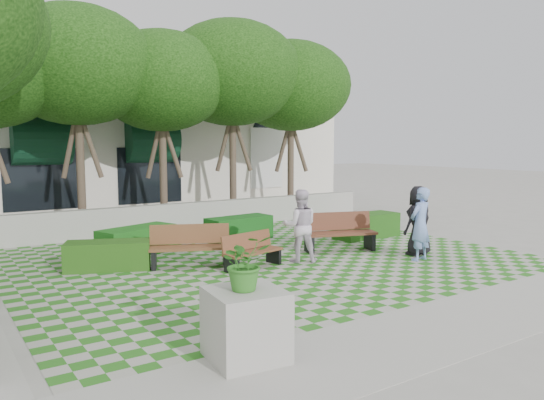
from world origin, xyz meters
TOP-DOWN VIEW (x-y plane):
  - ground at (0.00, 0.00)m, footprint 90.00×90.00m
  - lawn at (0.00, 1.00)m, footprint 12.00×12.00m
  - sidewalk_south at (0.00, -4.70)m, footprint 16.00×2.00m
  - retaining_wall at (0.00, 6.20)m, footprint 15.00×0.36m
  - bench_east at (2.14, 0.73)m, footprint 2.05×1.25m
  - bench_mid at (-0.84, 0.36)m, footprint 1.62×0.85m
  - bench_west at (-1.96, 1.27)m, footprint 1.95×1.32m
  - hedge_east at (4.15, 1.76)m, footprint 2.11×0.88m
  - hedge_midright at (0.71, 3.58)m, footprint 2.06×1.00m
  - hedge_midleft at (-2.52, 3.29)m, footprint 2.19×1.44m
  - hedge_west at (-3.65, 2.04)m, footprint 2.01×1.41m
  - planter_front at (-3.63, -4.04)m, footprint 1.05×1.05m
  - person_blue at (3.01, -1.28)m, footprint 0.73×0.54m
  - person_dark at (3.46, -0.84)m, footprint 0.92×0.64m
  - person_white at (0.47, 0.24)m, footprint 1.08×1.01m
  - tree_row at (-1.86, 5.95)m, footprint 17.70×13.40m
  - building at (0.93, 14.08)m, footprint 18.00×8.92m

SIDE VIEW (x-z plane):
  - ground at x=0.00m, z-range 0.00..0.00m
  - sidewalk_south at x=0.00m, z-range 0.00..0.01m
  - lawn at x=0.00m, z-range 0.01..0.01m
  - hedge_west at x=-3.65m, z-range 0.00..0.65m
  - hedge_midright at x=0.71m, z-range 0.00..0.70m
  - hedge_midleft at x=-2.52m, z-range 0.00..0.71m
  - hedge_east at x=4.15m, z-range 0.00..0.73m
  - bench_mid at x=-0.84m, z-range -0.01..0.79m
  - retaining_wall at x=0.00m, z-range 0.00..0.90m
  - bench_west at x=-1.96m, z-range -0.02..0.96m
  - bench_east at x=2.14m, z-range -0.02..1.00m
  - planter_front at x=-3.63m, z-range -0.16..1.54m
  - person_white at x=0.47m, z-range 0.00..1.77m
  - person_dark at x=3.46m, z-range 0.00..1.79m
  - person_blue at x=3.01m, z-range 0.00..1.81m
  - building at x=0.93m, z-range -0.06..5.09m
  - tree_row at x=-1.86m, z-range 1.47..8.88m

